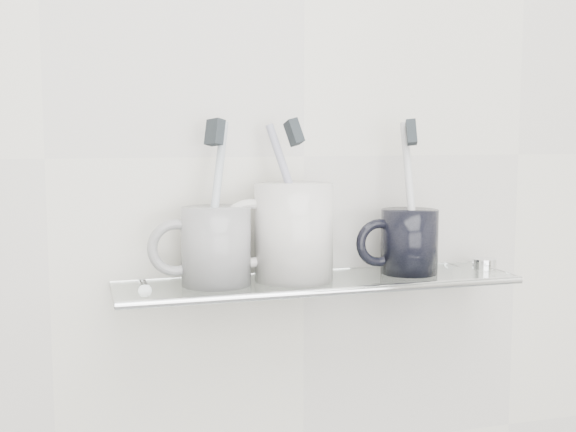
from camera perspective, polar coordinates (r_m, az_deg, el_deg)
name	(u,v)px	position (r m, az deg, el deg)	size (l,w,h in m)	color
wall_back	(304,156)	(0.94, 1.28, 4.73)	(2.50, 2.50, 0.00)	silver
shelf_glass	(319,282)	(0.90, 2.45, -5.25)	(0.50, 0.12, 0.01)	silver
shelf_rail	(334,292)	(0.85, 3.68, -5.99)	(0.01, 0.01, 0.50)	silver
bracket_left	(144,293)	(0.90, -11.32, -6.02)	(0.02, 0.02, 0.03)	silver
bracket_right	(451,275)	(1.03, 12.78, -4.54)	(0.02, 0.02, 0.03)	silver
mug_left	(216,246)	(0.86, -5.70, -2.37)	(0.08, 0.08, 0.09)	white
mug_left_handle	(176,248)	(0.86, -8.84, -2.50)	(0.07, 0.07, 0.01)	white
toothbrush_left	(216,200)	(0.86, -5.75, 1.24)	(0.01, 0.01, 0.19)	silver
bristles_left	(215,132)	(0.85, -5.81, 6.60)	(0.01, 0.02, 0.03)	#22282C
mug_center	(294,232)	(0.88, 0.47, -1.25)	(0.10, 0.10, 0.12)	silver
mug_center_handle	(251,233)	(0.87, -2.96, -1.39)	(0.08, 0.08, 0.01)	silver
toothbrush_center	(294,198)	(0.88, 0.48, 1.41)	(0.01, 0.01, 0.19)	#8887AC
bristles_center	(294,132)	(0.88, 0.48, 6.63)	(0.01, 0.02, 0.03)	#22282C
mug_right	(409,241)	(0.94, 9.56, -1.99)	(0.07, 0.07, 0.08)	black
mug_right_handle	(379,243)	(0.92, 7.18, -2.12)	(0.06, 0.06, 0.01)	black
toothbrush_right	(410,195)	(0.94, 9.63, 1.63)	(0.01, 0.01, 0.19)	silver
bristles_right	(411,132)	(0.93, 9.73, 6.53)	(0.01, 0.02, 0.03)	#22282C
chrome_cap	(484,263)	(1.00, 15.25, -3.64)	(0.03, 0.03, 0.01)	silver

